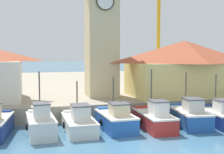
# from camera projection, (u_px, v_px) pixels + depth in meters

# --- Properties ---
(ground_plane) EXTENTS (300.00, 300.00, 0.00)m
(ground_plane) POSITION_uv_depth(u_px,v_px,m) (154.00, 145.00, 19.50)
(ground_plane) COLOR teal
(quay_wharf) EXTENTS (120.00, 40.00, 1.39)m
(quay_wharf) POSITION_uv_depth(u_px,v_px,m) (83.00, 86.00, 45.62)
(quay_wharf) COLOR #9E937F
(quay_wharf) RESTS_ON ground
(fishing_boat_left_inner) EXTENTS (2.04, 4.53, 4.40)m
(fishing_boat_left_inner) POSITION_uv_depth(u_px,v_px,m) (41.00, 124.00, 21.58)
(fishing_boat_left_inner) COLOR silver
(fishing_boat_left_inner) RESTS_ON ground
(fishing_boat_mid_left) EXTENTS (2.17, 5.13, 3.62)m
(fishing_boat_mid_left) POSITION_uv_depth(u_px,v_px,m) (79.00, 122.00, 22.59)
(fishing_boat_mid_left) COLOR silver
(fishing_boat_mid_left) RESTS_ON ground
(fishing_boat_center) EXTENTS (2.31, 4.63, 3.91)m
(fishing_boat_center) POSITION_uv_depth(u_px,v_px,m) (116.00, 120.00, 23.07)
(fishing_boat_center) COLOR #2356A8
(fishing_boat_center) RESTS_ON ground
(fishing_boat_mid_right) EXTENTS (2.10, 4.99, 4.44)m
(fishing_boat_mid_right) POSITION_uv_depth(u_px,v_px,m) (154.00, 119.00, 23.39)
(fishing_boat_mid_right) COLOR #AD2823
(fishing_boat_mid_right) RESTS_ON ground
(fishing_boat_right_inner) EXTENTS (2.60, 5.15, 4.14)m
(fishing_boat_right_inner) POSITION_uv_depth(u_px,v_px,m) (189.00, 116.00, 24.36)
(fishing_boat_right_inner) COLOR #2356A8
(fishing_boat_right_inner) RESTS_ON ground
(fishing_boat_right_outer) EXTENTS (2.47, 4.76, 3.96)m
(fishing_boat_right_outer) POSITION_uv_depth(u_px,v_px,m) (219.00, 115.00, 24.74)
(fishing_boat_right_outer) COLOR navy
(fishing_boat_right_outer) RESTS_ON ground
(clock_tower) EXTENTS (3.39, 3.39, 15.36)m
(clock_tower) POSITION_uv_depth(u_px,v_px,m) (102.00, 21.00, 30.11)
(clock_tower) COLOR beige
(clock_tower) RESTS_ON quay_wharf
(warehouse_right) EXTENTS (11.11, 6.57, 5.46)m
(warehouse_right) POSITION_uv_depth(u_px,v_px,m) (184.00, 67.00, 31.21)
(warehouse_right) COLOR #E5D17A
(warehouse_right) RESTS_ON quay_wharf
(port_crane_near) EXTENTS (3.22, 7.34, 18.43)m
(port_crane_near) POSITION_uv_depth(u_px,v_px,m) (158.00, 35.00, 48.74)
(port_crane_near) COLOR #976E11
(port_crane_near) RESTS_ON quay_wharf
(dock_worker_near_tower) EXTENTS (0.34, 0.22, 1.62)m
(dock_worker_near_tower) POSITION_uv_depth(u_px,v_px,m) (165.00, 90.00, 29.08)
(dock_worker_near_tower) COLOR #33333D
(dock_worker_near_tower) RESTS_ON quay_wharf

